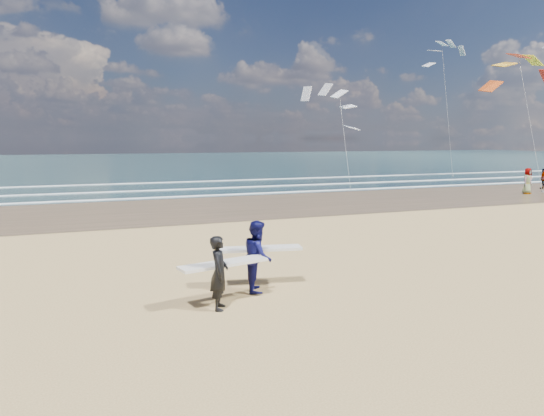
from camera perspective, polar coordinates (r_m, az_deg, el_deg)
name	(u,v)px	position (r m, az deg, el deg)	size (l,w,h in m)	color
wet_sand_strip	(427,195)	(35.88, 17.78, 1.46)	(220.00, 12.00, 0.01)	brown
ocean	(226,161)	(84.99, -5.38, 5.48)	(220.00, 100.00, 0.02)	#1B383D
foam_breakers	(354,182)	(44.20, 9.68, 2.99)	(220.00, 11.70, 0.05)	white
surfer_near	(220,271)	(11.45, -6.16, -7.42)	(2.26, 1.22, 1.75)	black
surfer_far	(258,255)	(12.69, -1.66, -5.60)	(2.26, 1.34, 1.87)	#0D0D49
beachgoer_0	(527,181)	(39.43, 27.85, 2.83)	(0.91, 0.59, 1.86)	#443E31
beachgoer_1	(543,179)	(43.99, 29.27, 3.02)	(0.94, 0.39, 1.60)	brown
kite_0	(526,99)	(43.43, 27.71, 11.34)	(7.10, 4.88, 11.85)	slate
kite_1	(343,126)	(40.14, 8.36, 9.52)	(5.97, 4.76, 8.81)	slate
kite_5	(446,98)	(57.46, 19.81, 12.12)	(5.68, 4.73, 15.51)	slate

